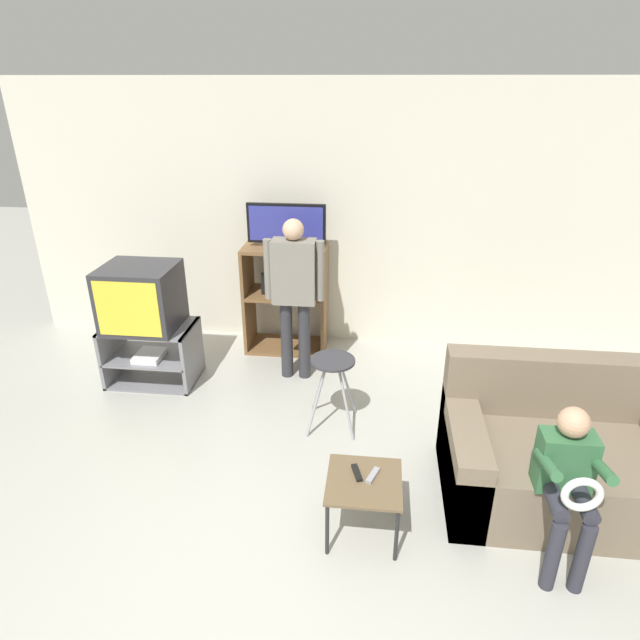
% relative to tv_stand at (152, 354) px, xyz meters
% --- Properties ---
extents(ground_plane, '(18.00, 18.00, 0.00)m').
position_rel_tv_stand_xyz_m(ground_plane, '(1.55, -2.32, -0.27)').
color(ground_plane, '#ADADA3').
extents(wall_back, '(6.40, 0.06, 2.60)m').
position_rel_tv_stand_xyz_m(wall_back, '(1.55, 1.09, 1.03)').
color(wall_back, silver).
rests_on(wall_back, ground_plane).
extents(tv_stand, '(0.79, 0.51, 0.55)m').
position_rel_tv_stand_xyz_m(tv_stand, '(0.00, 0.00, 0.00)').
color(tv_stand, slate).
rests_on(tv_stand, ground_plane).
extents(television_main, '(0.62, 0.56, 0.56)m').
position_rel_tv_stand_xyz_m(television_main, '(-0.02, -0.01, 0.56)').
color(television_main, '#2D2D33').
rests_on(television_main, tv_stand).
extents(media_shelf, '(0.81, 0.46, 1.09)m').
position_rel_tv_stand_xyz_m(media_shelf, '(1.12, 0.79, 0.29)').
color(media_shelf, brown).
rests_on(media_shelf, ground_plane).
extents(television_flat, '(0.75, 0.20, 0.42)m').
position_rel_tv_stand_xyz_m(television_flat, '(1.14, 0.77, 1.02)').
color(television_flat, black).
rests_on(television_flat, media_shelf).
extents(folding_stool, '(0.39, 0.40, 0.60)m').
position_rel_tv_stand_xyz_m(folding_stool, '(1.71, -0.52, 0.22)').
color(folding_stool, '#99999E').
rests_on(folding_stool, ground_plane).
extents(snack_table, '(0.45, 0.45, 0.40)m').
position_rel_tv_stand_xyz_m(snack_table, '(2.00, -1.62, 0.08)').
color(snack_table, brown).
rests_on(snack_table, ground_plane).
extents(remote_control_black, '(0.08, 0.15, 0.02)m').
position_rel_tv_stand_xyz_m(remote_control_black, '(1.95, -1.57, 0.13)').
color(remote_control_black, black).
rests_on(remote_control_black, snack_table).
extents(remote_control_white, '(0.09, 0.15, 0.02)m').
position_rel_tv_stand_xyz_m(remote_control_white, '(2.05, -1.58, 0.13)').
color(remote_control_white, gray).
rests_on(remote_control_white, snack_table).
extents(couch, '(1.50, 0.93, 0.89)m').
position_rel_tv_stand_xyz_m(couch, '(3.27, -1.15, 0.03)').
color(couch, '#756651').
rests_on(couch, ground_plane).
extents(person_standing_adult, '(0.53, 0.20, 1.51)m').
position_rel_tv_stand_xyz_m(person_standing_adult, '(1.30, 0.22, 0.64)').
color(person_standing_adult, '#2D2D33').
rests_on(person_standing_adult, ground_plane).
extents(person_seated_child, '(0.33, 0.43, 0.97)m').
position_rel_tv_stand_xyz_m(person_seated_child, '(3.11, -1.69, 0.32)').
color(person_seated_child, '#2D2D38').
rests_on(person_seated_child, ground_plane).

